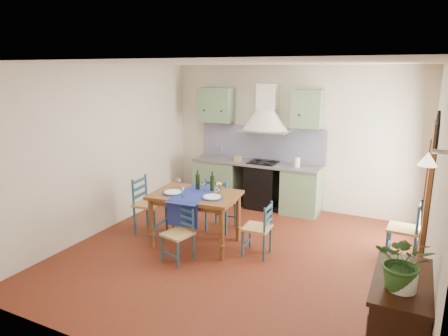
{
  "coord_description": "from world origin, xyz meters",
  "views": [
    {
      "loc": [
        2.24,
        -5.05,
        2.72
      ],
      "look_at": [
        -0.39,
        0.3,
        1.24
      ],
      "focal_mm": 32.0,
      "sensor_mm": 36.0,
      "label": 1
    }
  ],
  "objects_px": {
    "chair_near": "(179,234)",
    "potted_plant": "(404,262)",
    "sideboard": "(398,321)",
    "dining_table": "(195,200)"
  },
  "relations": [
    {
      "from": "chair_near",
      "to": "potted_plant",
      "type": "xyz_separation_m",
      "value": [
        2.95,
        -1.17,
        0.77
      ]
    },
    {
      "from": "sideboard",
      "to": "potted_plant",
      "type": "relative_size",
      "value": 2.12
    },
    {
      "from": "dining_table",
      "to": "sideboard",
      "type": "height_order",
      "value": "dining_table"
    },
    {
      "from": "sideboard",
      "to": "potted_plant",
      "type": "distance_m",
      "value": 0.7
    },
    {
      "from": "potted_plant",
      "to": "sideboard",
      "type": "bearing_deg",
      "value": 87.35
    },
    {
      "from": "chair_near",
      "to": "sideboard",
      "type": "height_order",
      "value": "sideboard"
    },
    {
      "from": "potted_plant",
      "to": "chair_near",
      "type": "bearing_deg",
      "value": 158.28
    },
    {
      "from": "chair_near",
      "to": "sideboard",
      "type": "distance_m",
      "value": 3.12
    },
    {
      "from": "dining_table",
      "to": "chair_near",
      "type": "distance_m",
      "value": 0.68
    },
    {
      "from": "dining_table",
      "to": "sideboard",
      "type": "distance_m",
      "value": 3.42
    }
  ]
}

